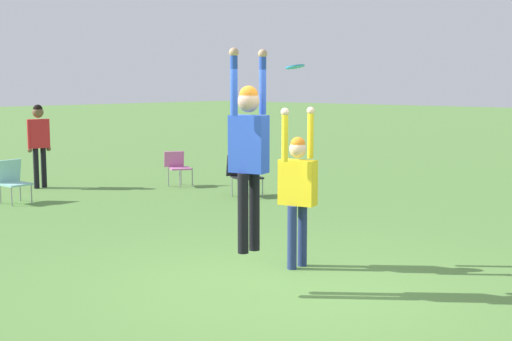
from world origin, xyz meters
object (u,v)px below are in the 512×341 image
Objects in this scene: camping_chair_0 at (243,173)px; camping_chair_2 at (178,165)px; frisbee at (295,67)px; person_spectator_near at (39,137)px; person_defending at (298,184)px; camping_chair_1 at (13,179)px; person_jumping at (249,145)px.

camping_chair_2 is at bearing -68.64° from camping_chair_0.
frisbee is 8.41m from camping_chair_2.
camping_chair_0 is at bearing -47.90° from person_spectator_near.
camping_chair_1 is (0.12, 7.24, -0.60)m from person_defending.
frisbee reaches higher than person_defending.
person_spectator_near is at bearing 155.56° from person_defending.
person_defending reaches higher than camping_chair_0.
person_defending reaches higher than camping_chair_2.
camping_chair_0 is 2.10m from camping_chair_2.
person_defending is 2.37× the size of camping_chair_0.
camping_chair_1 is at bearing -24.53° from person_jumping.
camping_chair_0 is at bearing 140.10° from camping_chair_1.
camping_chair_0 is 4.77m from person_spectator_near.
person_jumping is at bearing 85.72° from camping_chair_2.
person_defending is 2.58× the size of camping_chair_2.
person_jumping reaches higher than person_defending.
frisbee reaches higher than camping_chair_2.
camping_chair_2 is 0.42× the size of person_spectator_near.
frisbee is (0.76, -0.03, 0.85)m from person_jumping.
camping_chair_2 is 3.14m from person_spectator_near.
camping_chair_0 is (5.05, 4.78, -1.19)m from person_jumping.
camping_chair_2 is (4.34, 6.91, -2.05)m from frisbee.
frisbee is at bearing 90.15° from camping_chair_2.
person_spectator_near is at bearing 76.99° from frisbee.
person_jumping is 9.40m from person_spectator_near.
person_defending is at bearing 34.90° from frisbee.
person_jumping is at bearing 76.87° from camping_chair_1.
person_spectator_near is (2.83, 8.95, -0.54)m from person_jumping.
camping_chair_0 reaches higher than camping_chair_2.
frisbee is 0.26× the size of camping_chair_0.
person_jumping reaches higher than person_spectator_near.
camping_chair_1 is at bearing -14.51° from camping_chair_0.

